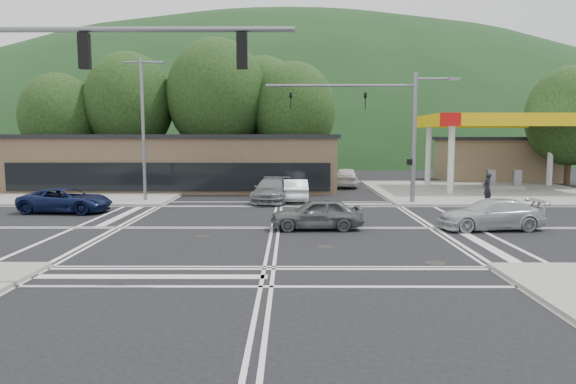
{
  "coord_description": "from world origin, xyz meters",
  "views": [
    {
      "loc": [
        0.68,
        -23.14,
        4.2
      ],
      "look_at": [
        0.56,
        2.33,
        1.4
      ],
      "focal_mm": 32.0,
      "sensor_mm": 36.0,
      "label": 1
    }
  ],
  "objects_px": {
    "car_queue_a": "(295,190)",
    "car_northbound": "(272,190)",
    "car_grey_center": "(317,214)",
    "pedestrian": "(487,188)",
    "car_queue_b": "(346,177)",
    "car_blue_west": "(66,200)",
    "car_silver_east": "(490,214)"
  },
  "relations": [
    {
      "from": "car_blue_west",
      "to": "car_queue_a",
      "type": "height_order",
      "value": "car_queue_a"
    },
    {
      "from": "car_silver_east",
      "to": "car_queue_a",
      "type": "xyz_separation_m",
      "value": [
        -8.68,
        10.02,
        0.03
      ]
    },
    {
      "from": "car_silver_east",
      "to": "car_queue_a",
      "type": "bearing_deg",
      "value": -144.4
    },
    {
      "from": "car_grey_center",
      "to": "car_queue_b",
      "type": "distance_m",
      "value": 19.45
    },
    {
      "from": "car_blue_west",
      "to": "car_northbound",
      "type": "bearing_deg",
      "value": -62.61
    },
    {
      "from": "car_blue_west",
      "to": "car_northbound",
      "type": "relative_size",
      "value": 0.95
    },
    {
      "from": "car_blue_west",
      "to": "pedestrian",
      "type": "xyz_separation_m",
      "value": [
        24.18,
        2.92,
        0.38
      ]
    },
    {
      "from": "pedestrian",
      "to": "car_northbound",
      "type": "bearing_deg",
      "value": -45.35
    },
    {
      "from": "car_silver_east",
      "to": "car_northbound",
      "type": "bearing_deg",
      "value": -138.53
    },
    {
      "from": "car_silver_east",
      "to": "car_northbound",
      "type": "distance_m",
      "value": 13.98
    },
    {
      "from": "car_grey_center",
      "to": "car_silver_east",
      "type": "distance_m",
      "value": 7.81
    },
    {
      "from": "car_northbound",
      "to": "pedestrian",
      "type": "relative_size",
      "value": 2.86
    },
    {
      "from": "car_queue_b",
      "to": "pedestrian",
      "type": "bearing_deg",
      "value": 128.96
    },
    {
      "from": "car_silver_east",
      "to": "pedestrian",
      "type": "distance_m",
      "value": 8.43
    },
    {
      "from": "car_silver_east",
      "to": "car_grey_center",
      "type": "bearing_deg",
      "value": -95.32
    },
    {
      "from": "car_blue_west",
      "to": "car_queue_a",
      "type": "relative_size",
      "value": 1.13
    },
    {
      "from": "car_blue_west",
      "to": "car_queue_b",
      "type": "relative_size",
      "value": 1.02
    },
    {
      "from": "car_silver_east",
      "to": "pedestrian",
      "type": "height_order",
      "value": "pedestrian"
    },
    {
      "from": "car_blue_west",
      "to": "car_grey_center",
      "type": "distance_m",
      "value": 14.4
    },
    {
      "from": "car_blue_west",
      "to": "car_silver_east",
      "type": "distance_m",
      "value": 21.89
    },
    {
      "from": "car_queue_b",
      "to": "car_northbound",
      "type": "height_order",
      "value": "car_queue_b"
    },
    {
      "from": "car_queue_b",
      "to": "car_northbound",
      "type": "distance_m",
      "value": 11.17
    },
    {
      "from": "car_grey_center",
      "to": "car_northbound",
      "type": "height_order",
      "value": "car_northbound"
    },
    {
      "from": "car_blue_west",
      "to": "pedestrian",
      "type": "bearing_deg",
      "value": -78.03
    },
    {
      "from": "car_queue_a",
      "to": "car_northbound",
      "type": "bearing_deg",
      "value": 15.34
    },
    {
      "from": "car_queue_a",
      "to": "pedestrian",
      "type": "bearing_deg",
      "value": 168.37
    },
    {
      "from": "car_queue_a",
      "to": "car_grey_center",
      "type": "bearing_deg",
      "value": 93.62
    },
    {
      "from": "car_blue_west",
      "to": "car_northbound",
      "type": "xyz_separation_m",
      "value": [
        11.13,
        4.56,
        0.07
      ]
    },
    {
      "from": "car_silver_east",
      "to": "car_queue_a",
      "type": "distance_m",
      "value": 13.26
    },
    {
      "from": "car_grey_center",
      "to": "car_queue_a",
      "type": "height_order",
      "value": "car_queue_a"
    },
    {
      "from": "car_grey_center",
      "to": "pedestrian",
      "type": "xyz_separation_m",
      "value": [
        10.68,
        7.92,
        0.35
      ]
    },
    {
      "from": "car_queue_a",
      "to": "pedestrian",
      "type": "distance_m",
      "value": 11.75
    }
  ]
}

